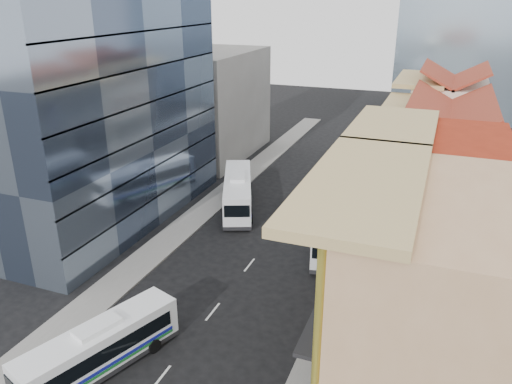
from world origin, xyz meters
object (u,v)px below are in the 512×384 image
at_px(office_tower, 90,64).
at_px(bus_left_far, 238,191).
at_px(bus_left_near, 100,347).
at_px(sedan_left, 106,349).
at_px(shophouse_tan, 429,304).
at_px(bus_right, 333,224).

relative_size(office_tower, bus_left_far, 2.55).
distance_m(bus_left_near, sedan_left, 1.42).
bearing_deg(office_tower, shophouse_tan, -24.30).
xyz_separation_m(shophouse_tan, sedan_left, (-18.03, -3.63, -5.36)).
xyz_separation_m(bus_left_near, bus_left_far, (-1.88, 25.14, 0.28)).
bearing_deg(shophouse_tan, bus_left_far, 133.49).
distance_m(shophouse_tan, bus_right, 18.70).
xyz_separation_m(office_tower, bus_right, (22.50, 2.15, -13.06)).
relative_size(shophouse_tan, bus_left_far, 1.19).
bearing_deg(bus_right, bus_left_far, 148.98).
bearing_deg(shophouse_tan, bus_left_near, -165.41).
xyz_separation_m(office_tower, bus_left_far, (11.50, 6.55, -13.11)).
height_order(office_tower, bus_left_far, office_tower).
distance_m(shophouse_tan, office_tower, 35.19).
bearing_deg(office_tower, bus_left_far, 29.67).
relative_size(bus_left_near, bus_left_far, 0.85).
height_order(shophouse_tan, bus_left_far, shophouse_tan).
bearing_deg(shophouse_tan, office_tower, 155.70).
bearing_deg(office_tower, bus_right, 5.46).
height_order(bus_left_far, bus_right, bus_right).
bearing_deg(bus_left_far, office_tower, -172.60).
height_order(office_tower, bus_left_near, office_tower).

